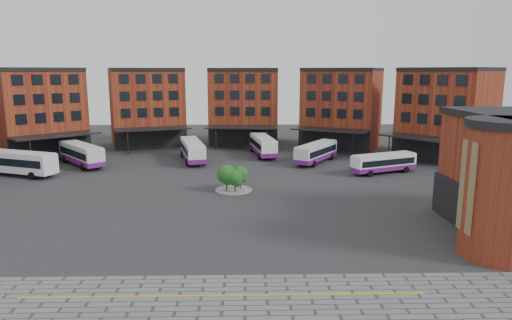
{
  "coord_description": "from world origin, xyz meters",
  "views": [
    {
      "loc": [
        3.48,
        -40.86,
        14.1
      ],
      "look_at": [
        4.64,
        10.52,
        4.0
      ],
      "focal_mm": 32.0,
      "sensor_mm": 36.0,
      "label": 1
    }
  ],
  "objects_px": {
    "bus_c": "(192,150)",
    "blue_car": "(497,245)",
    "bus_a": "(17,162)",
    "tree_island": "(233,177)",
    "bus_b": "(81,154)",
    "bus_e": "(316,152)",
    "bus_f": "(384,163)",
    "bus_d": "(263,145)"
  },
  "relations": [
    {
      "from": "bus_c",
      "to": "blue_car",
      "type": "xyz_separation_m",
      "value": [
        27.89,
        -38.09,
        -0.98
      ]
    },
    {
      "from": "bus_a",
      "to": "bus_b",
      "type": "relative_size",
      "value": 1.12
    },
    {
      "from": "bus_b",
      "to": "bus_d",
      "type": "distance_m",
      "value": 28.75
    },
    {
      "from": "bus_c",
      "to": "bus_d",
      "type": "relative_size",
      "value": 1.01
    },
    {
      "from": "bus_a",
      "to": "bus_f",
      "type": "relative_size",
      "value": 1.2
    },
    {
      "from": "tree_island",
      "to": "bus_a",
      "type": "xyz_separation_m",
      "value": [
        -29.57,
        8.96,
        0.21
      ]
    },
    {
      "from": "bus_f",
      "to": "bus_e",
      "type": "bearing_deg",
      "value": -155.43
    },
    {
      "from": "tree_island",
      "to": "bus_b",
      "type": "distance_m",
      "value": 28.01
    },
    {
      "from": "tree_island",
      "to": "bus_d",
      "type": "distance_m",
      "value": 23.83
    },
    {
      "from": "bus_b",
      "to": "bus_c",
      "type": "relative_size",
      "value": 0.89
    },
    {
      "from": "tree_island",
      "to": "bus_c",
      "type": "xyz_separation_m",
      "value": [
        -6.89,
        18.57,
        0.02
      ]
    },
    {
      "from": "tree_island",
      "to": "bus_b",
      "type": "xyz_separation_m",
      "value": [
        -23.26,
        15.61,
        0.01
      ]
    },
    {
      "from": "bus_b",
      "to": "bus_c",
      "type": "bearing_deg",
      "value": -29.68
    },
    {
      "from": "blue_car",
      "to": "bus_b",
      "type": "bearing_deg",
      "value": 95.15
    },
    {
      "from": "tree_island",
      "to": "bus_c",
      "type": "height_order",
      "value": "tree_island"
    },
    {
      "from": "bus_d",
      "to": "blue_car",
      "type": "distance_m",
      "value": 46.04
    },
    {
      "from": "bus_a",
      "to": "blue_car",
      "type": "distance_m",
      "value": 58.04
    },
    {
      "from": "tree_island",
      "to": "bus_a",
      "type": "bearing_deg",
      "value": 163.13
    },
    {
      "from": "bus_c",
      "to": "bus_d",
      "type": "height_order",
      "value": "bus_c"
    },
    {
      "from": "bus_e",
      "to": "bus_b",
      "type": "bearing_deg",
      "value": -144.56
    },
    {
      "from": "bus_a",
      "to": "bus_d",
      "type": "xyz_separation_m",
      "value": [
        33.97,
        14.45,
        -0.21
      ]
    },
    {
      "from": "bus_a",
      "to": "bus_c",
      "type": "relative_size",
      "value": 1.0
    },
    {
      "from": "bus_c",
      "to": "bus_b",
      "type": "bearing_deg",
      "value": 176.63
    },
    {
      "from": "bus_a",
      "to": "tree_island",
      "type": "bearing_deg",
      "value": -85.59
    },
    {
      "from": "bus_c",
      "to": "blue_car",
      "type": "bearing_deg",
      "value": -67.43
    },
    {
      "from": "bus_a",
      "to": "bus_b",
      "type": "xyz_separation_m",
      "value": [
        6.3,
        6.64,
        -0.2
      ]
    },
    {
      "from": "bus_e",
      "to": "bus_f",
      "type": "xyz_separation_m",
      "value": [
        8.28,
        -7.68,
        -0.16
      ]
    },
    {
      "from": "bus_a",
      "to": "bus_d",
      "type": "bearing_deg",
      "value": -45.67
    },
    {
      "from": "bus_b",
      "to": "bus_d",
      "type": "bearing_deg",
      "value": -24.19
    },
    {
      "from": "bus_a",
      "to": "bus_c",
      "type": "distance_m",
      "value": 24.63
    },
    {
      "from": "bus_b",
      "to": "bus_f",
      "type": "height_order",
      "value": "bus_b"
    },
    {
      "from": "tree_island",
      "to": "bus_e",
      "type": "distance_m",
      "value": 21.13
    },
    {
      "from": "bus_a",
      "to": "bus_b",
      "type": "bearing_deg",
      "value": -22.21
    },
    {
      "from": "bus_d",
      "to": "bus_f",
      "type": "height_order",
      "value": "bus_d"
    },
    {
      "from": "bus_d",
      "to": "bus_f",
      "type": "relative_size",
      "value": 1.19
    },
    {
      "from": "tree_island",
      "to": "bus_a",
      "type": "distance_m",
      "value": 30.9
    },
    {
      "from": "bus_c",
      "to": "bus_d",
      "type": "bearing_deg",
      "value": 9.57
    },
    {
      "from": "bus_d",
      "to": "blue_car",
      "type": "xyz_separation_m",
      "value": [
        16.59,
        -42.94,
        -0.97
      ]
    },
    {
      "from": "bus_f",
      "to": "blue_car",
      "type": "relative_size",
      "value": 2.08
    },
    {
      "from": "tree_island",
      "to": "blue_car",
      "type": "xyz_separation_m",
      "value": [
        20.99,
        -19.52,
        -0.97
      ]
    },
    {
      "from": "bus_c",
      "to": "blue_car",
      "type": "height_order",
      "value": "bus_c"
    },
    {
      "from": "bus_c",
      "to": "bus_f",
      "type": "height_order",
      "value": "bus_c"
    }
  ]
}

